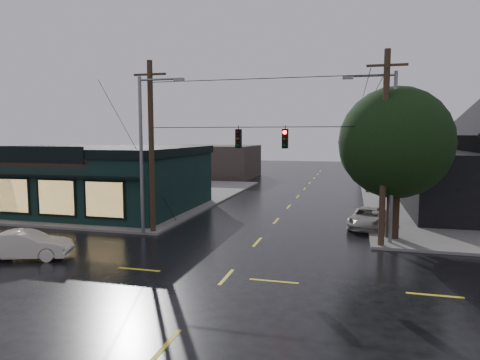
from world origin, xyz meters
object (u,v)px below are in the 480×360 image
(corner_tree, at_px, (395,143))
(utility_pole_nw, at_px, (153,233))
(suv_silver, at_px, (368,218))
(sedan_cream, at_px, (26,245))
(utility_pole_ne, at_px, (381,248))

(corner_tree, relative_size, utility_pole_nw, 0.83)
(corner_tree, relative_size, suv_silver, 1.85)
(corner_tree, distance_m, sedan_cream, 19.65)
(utility_pole_ne, height_order, sedan_cream, utility_pole_ne)
(utility_pole_ne, distance_m, sedan_cream, 17.67)
(sedan_cream, bearing_deg, suv_silver, -74.03)
(utility_pole_nw, distance_m, suv_silver, 13.42)
(corner_tree, bearing_deg, utility_pole_ne, -110.44)
(utility_pole_nw, bearing_deg, utility_pole_ne, 0.00)
(corner_tree, height_order, utility_pole_nw, corner_tree)
(sedan_cream, bearing_deg, utility_pole_nw, -47.58)
(suv_silver, bearing_deg, corner_tree, -58.63)
(utility_pole_nw, relative_size, utility_pole_ne, 1.00)
(corner_tree, distance_m, suv_silver, 5.76)
(utility_pole_nw, xyz_separation_m, sedan_cream, (-3.46, -6.40, 0.68))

